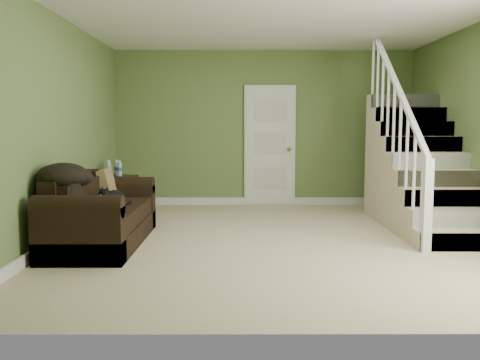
{
  "coord_description": "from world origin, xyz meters",
  "views": [
    {
      "loc": [
        -0.44,
        -5.88,
        1.33
      ],
      "look_at": [
        -0.42,
        0.06,
        0.7
      ],
      "focal_mm": 38.0,
      "sensor_mm": 36.0,
      "label": 1
    }
  ],
  "objects_px": {
    "side_table": "(116,195)",
    "banana": "(112,206)",
    "cat": "(113,198)",
    "sofa": "(99,218)"
  },
  "relations": [
    {
      "from": "banana",
      "to": "side_table",
      "type": "bearing_deg",
      "value": 97.08
    },
    {
      "from": "cat",
      "to": "banana",
      "type": "height_order",
      "value": "cat"
    },
    {
      "from": "cat",
      "to": "banana",
      "type": "bearing_deg",
      "value": -60.3
    },
    {
      "from": "side_table",
      "to": "banana",
      "type": "distance_m",
      "value": 1.93
    },
    {
      "from": "side_table",
      "to": "banana",
      "type": "relative_size",
      "value": 4.57
    },
    {
      "from": "banana",
      "to": "cat",
      "type": "bearing_deg",
      "value": 92.87
    },
    {
      "from": "banana",
      "to": "sofa",
      "type": "bearing_deg",
      "value": 140.6
    },
    {
      "from": "sofa",
      "to": "banana",
      "type": "relative_size",
      "value": 10.94
    },
    {
      "from": "side_table",
      "to": "cat",
      "type": "height_order",
      "value": "side_table"
    },
    {
      "from": "sofa",
      "to": "banana",
      "type": "bearing_deg",
      "value": -34.06
    }
  ]
}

